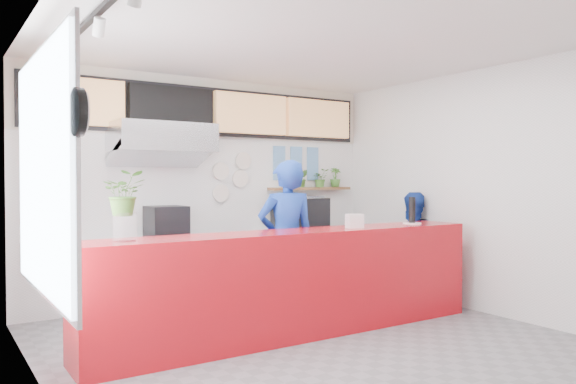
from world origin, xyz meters
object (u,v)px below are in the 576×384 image
espresso_machine (301,214)px  staff_center (286,242)px  service_counter (296,283)px  staff_right (411,246)px  pepper_mill (412,210)px  panini_oven (166,222)px

espresso_machine → staff_center: (-1.09, -1.31, -0.20)m
service_counter → staff_right: bearing=15.0°
staff_center → pepper_mill: staff_center is taller
panini_oven → staff_center: bearing=-54.7°
panini_oven → pepper_mill: pepper_mill is taller
staff_right → staff_center: bearing=13.7°
staff_center → staff_right: bearing=-163.8°
staff_center → pepper_mill: 1.60m
espresso_machine → staff_center: staff_center is taller
service_counter → staff_center: size_ratio=2.42×
service_counter → espresso_machine: 2.29m
staff_right → pepper_mill: staff_right is taller
service_counter → staff_center: bearing=67.7°
staff_center → panini_oven: bearing=-42.1°
panini_oven → staff_center: staff_center is taller
espresso_machine → staff_center: bearing=-144.5°
espresso_machine → staff_right: size_ratio=0.49×
espresso_machine → staff_center: 1.72m
service_counter → espresso_machine: size_ratio=6.22×
espresso_machine → staff_right: bearing=-63.7°
service_counter → staff_center: staff_center is taller
service_counter → pepper_mill: pepper_mill is taller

